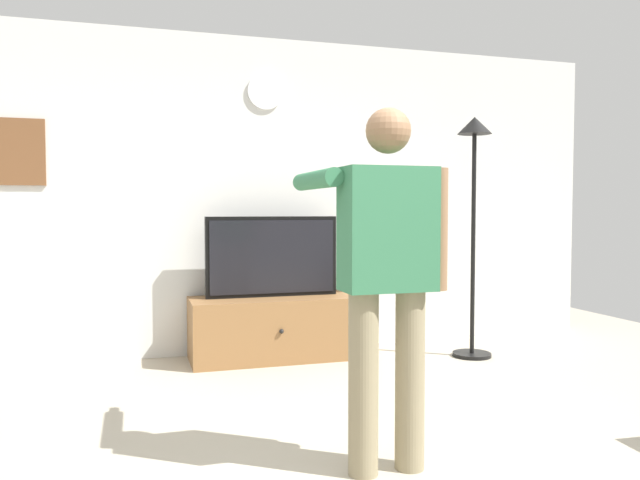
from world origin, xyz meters
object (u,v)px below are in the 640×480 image
(tv_stand, at_px, (274,328))
(floor_lamp, at_px, (474,186))
(person_standing_nearer_lamp, at_px, (386,267))
(television, at_px, (272,257))
(wall_clock, at_px, (265,91))

(tv_stand, bearing_deg, floor_lamp, -14.14)
(floor_lamp, xyz_separation_m, person_standing_nearer_lamp, (-1.58, -1.89, -0.46))
(tv_stand, relative_size, television, 1.24)
(person_standing_nearer_lamp, bearing_deg, tv_stand, 90.71)
(wall_clock, xyz_separation_m, person_standing_nearer_lamp, (0.03, -2.58, -1.28))
(tv_stand, bearing_deg, television, 90.00)
(person_standing_nearer_lamp, bearing_deg, wall_clock, 90.63)
(tv_stand, bearing_deg, person_standing_nearer_lamp, -89.29)
(wall_clock, distance_m, floor_lamp, 1.94)
(tv_stand, relative_size, wall_clock, 4.40)
(wall_clock, distance_m, person_standing_nearer_lamp, 2.88)
(wall_clock, bearing_deg, television, -90.00)
(television, xyz_separation_m, floor_lamp, (1.61, -0.45, 0.58))
(television, relative_size, wall_clock, 3.55)
(tv_stand, distance_m, television, 0.59)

